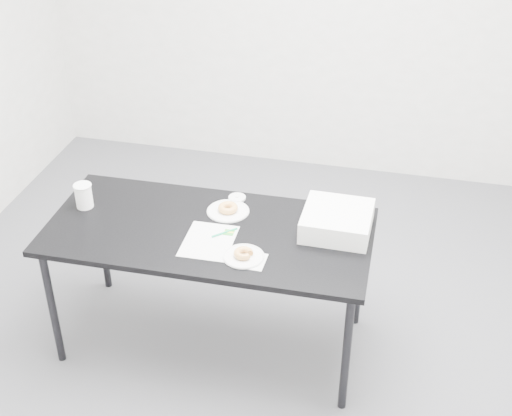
% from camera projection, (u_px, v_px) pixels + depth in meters
% --- Properties ---
extents(floor, '(4.00, 4.00, 0.00)m').
position_uv_depth(floor, '(245.00, 326.00, 4.10)').
color(floor, '#505156').
rests_on(floor, ground).
extents(table, '(1.66, 0.79, 0.75)m').
position_uv_depth(table, '(209.00, 238.00, 3.63)').
color(table, black).
rests_on(table, floor).
extents(scorecard, '(0.25, 0.31, 0.00)m').
position_uv_depth(scorecard, '(209.00, 241.00, 3.51)').
color(scorecard, white).
rests_on(scorecard, table).
extents(logo_patch, '(0.05, 0.05, 0.00)m').
position_uv_depth(logo_patch, '(229.00, 232.00, 3.57)').
color(logo_patch, green).
rests_on(logo_patch, scorecard).
extents(pen, '(0.11, 0.11, 0.01)m').
position_uv_depth(pen, '(225.00, 232.00, 3.57)').
color(pen, '#0E9C63').
rests_on(pen, scorecard).
extents(napkin, '(0.14, 0.14, 0.00)m').
position_uv_depth(napkin, '(251.00, 261.00, 3.38)').
color(napkin, white).
rests_on(napkin, table).
extents(plate_near, '(0.20, 0.20, 0.01)m').
position_uv_depth(plate_near, '(244.00, 256.00, 3.40)').
color(plate_near, white).
rests_on(plate_near, napkin).
extents(donut_near, '(0.11, 0.11, 0.03)m').
position_uv_depth(donut_near, '(243.00, 253.00, 3.39)').
color(donut_near, gold).
rests_on(donut_near, plate_near).
extents(plate_far, '(0.22, 0.22, 0.01)m').
position_uv_depth(plate_far, '(228.00, 211.00, 3.74)').
color(plate_far, white).
rests_on(plate_far, table).
extents(donut_far, '(0.11, 0.11, 0.03)m').
position_uv_depth(donut_far, '(228.00, 208.00, 3.73)').
color(donut_far, gold).
rests_on(donut_far, plate_far).
extents(coffee_cup, '(0.09, 0.09, 0.13)m').
position_uv_depth(coffee_cup, '(84.00, 196.00, 3.75)').
color(coffee_cup, white).
rests_on(coffee_cup, table).
extents(cup_lid, '(0.09, 0.09, 0.01)m').
position_uv_depth(cup_lid, '(237.00, 198.00, 3.85)').
color(cup_lid, silver).
rests_on(cup_lid, table).
extents(bakery_box, '(0.34, 0.34, 0.11)m').
position_uv_depth(bakery_box, '(337.00, 221.00, 3.57)').
color(bakery_box, white).
rests_on(bakery_box, table).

